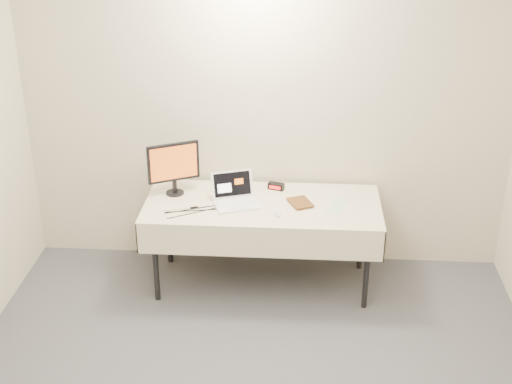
# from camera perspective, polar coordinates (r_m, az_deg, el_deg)

# --- Properties ---
(back_wall) EXTENTS (4.00, 0.10, 2.70)m
(back_wall) POSITION_cam_1_polar(r_m,az_deg,el_deg) (5.80, 0.82, 6.53)
(back_wall) COLOR beige
(back_wall) RESTS_ON ground
(table) EXTENTS (1.86, 0.81, 0.74)m
(table) POSITION_cam_1_polar(r_m,az_deg,el_deg) (5.64, 0.52, -1.47)
(table) COLOR black
(table) RESTS_ON ground
(laptop) EXTENTS (0.42, 0.40, 0.22)m
(laptop) POSITION_cam_1_polar(r_m,az_deg,el_deg) (5.60, -1.71, -0.33)
(laptop) COLOR white
(laptop) RESTS_ON table
(monitor) EXTENTS (0.39, 0.21, 0.43)m
(monitor) POSITION_cam_1_polar(r_m,az_deg,el_deg) (5.70, -6.62, 2.18)
(monitor) COLOR black
(monitor) RESTS_ON table
(book) EXTENTS (0.15, 0.08, 0.21)m
(book) POSITION_cam_1_polar(r_m,az_deg,el_deg) (5.54, 2.84, -0.12)
(book) COLOR #985A1B
(book) RESTS_ON table
(alarm_clock) EXTENTS (0.14, 0.09, 0.05)m
(alarm_clock) POSITION_cam_1_polar(r_m,az_deg,el_deg) (5.84, 1.61, 0.47)
(alarm_clock) COLOR black
(alarm_clock) RESTS_ON table
(clicker) EXTENTS (0.06, 0.09, 0.02)m
(clicker) POSITION_cam_1_polar(r_m,az_deg,el_deg) (5.42, 1.75, -1.78)
(clicker) COLOR silver
(clicker) RESTS_ON table
(paper_form) EXTENTS (0.19, 0.31, 0.00)m
(paper_form) POSITION_cam_1_polar(r_m,az_deg,el_deg) (5.60, 6.46, -1.11)
(paper_form) COLOR #B4DAAE
(paper_form) RESTS_ON table
(usb_dongle) EXTENTS (0.06, 0.03, 0.01)m
(usb_dongle) POSITION_cam_1_polar(r_m,az_deg,el_deg) (5.55, -4.98, -1.24)
(usb_dongle) COLOR black
(usb_dongle) RESTS_ON table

